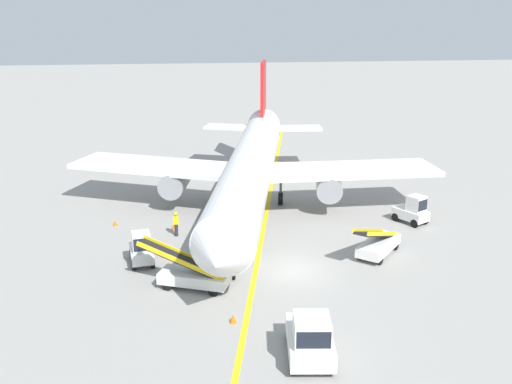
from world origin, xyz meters
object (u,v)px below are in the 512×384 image
Objects in this scene: belt_loader_forward_hold at (378,243)px; safety_cone_nose_left at (115,223)px; airliner at (251,166)px; safety_cone_wingtip_left at (174,226)px; baggage_tug_by_cargo_door at (412,211)px; belt_loader_aft_hold at (192,274)px; ground_crew_marshaller at (176,223)px; safety_cone_nose_right at (233,319)px; pushback_tug at (310,338)px; baggage_tug_near_wing at (141,250)px.

belt_loader_forward_hold reaches higher than safety_cone_nose_left.
airliner is 7.48m from safety_cone_wingtip_left.
airliner is at bearing 11.80° from safety_cone_nose_left.
safety_cone_nose_left is 1.00× the size of safety_cone_wingtip_left.
belt_loader_forward_hold reaches higher than baggage_tug_by_cargo_door.
belt_loader_aft_hold reaches higher than ground_crew_marshaller.
ground_crew_marshaller is 5.05m from safety_cone_nose_left.
safety_cone_nose_left is 4.32m from safety_cone_wingtip_left.
airliner is 7.66× the size of belt_loader_forward_hold.
safety_cone_nose_right is (-14.07, -11.90, -0.71)m from baggage_tug_by_cargo_door.
baggage_tug_by_cargo_door reaches higher than safety_cone_nose_right.
baggage_tug_near_wing is at bearing 124.91° from pushback_tug.
airliner is at bearing 68.52° from belt_loader_aft_hold.
safety_cone_wingtip_left is at bearing 175.94° from baggage_tug_by_cargo_door.
baggage_tug_near_wing is 4.53m from belt_loader_aft_hold.
baggage_tug_by_cargo_door is 6.71m from belt_loader_forward_hold.
airliner is 10.68m from safety_cone_nose_left.
ground_crew_marshaller reaches higher than safety_cone_nose_right.
safety_cone_wingtip_left is (-12.46, 6.29, -0.56)m from belt_loader_forward_hold.
airliner is 79.63× the size of safety_cone_nose_left.
airliner is 12.84× the size of baggage_tug_by_cargo_door.
baggage_tug_by_cargo_door is (10.98, -4.57, -2.49)m from airliner.
baggage_tug_by_cargo_door is at bearing 13.11° from baggage_tug_near_wing.
baggage_tug_by_cargo_door is at bearing 40.23° from safety_cone_nose_right.
belt_loader_forward_hold reaches higher than pushback_tug.
airliner is 13.63m from belt_loader_aft_hold.
safety_cone_wingtip_left is at bearing 96.69° from ground_crew_marshaller.
ground_crew_marshaller is 1.48m from safety_cone_wingtip_left.
baggage_tug_near_wing reaches higher than safety_cone_wingtip_left.
airliner is at bearing 39.36° from ground_crew_marshaller.
belt_loader_aft_hold reaches higher than pushback_tug.
airliner is 12.10m from baggage_tug_near_wing.
baggage_tug_near_wing is (-7.66, 10.98, -0.07)m from pushback_tug.
baggage_tug_by_cargo_door is 6.20× the size of safety_cone_nose_right.
belt_loader_forward_hold is (6.71, 10.26, -0.22)m from pushback_tug.
safety_cone_wingtip_left is at bearing 153.23° from belt_loader_forward_hold.
pushback_tug is 16.24m from ground_crew_marshaller.
safety_cone_nose_left is at bearing 155.43° from belt_loader_forward_hold.
belt_loader_aft_hold is 7.81m from ground_crew_marshaller.
baggage_tug_by_cargo_door is at bearing -6.78° from safety_cone_nose_left.
safety_cone_wingtip_left is (-16.84, 1.19, -0.71)m from baggage_tug_by_cargo_door.
pushback_tug is 13.39m from baggage_tug_near_wing.
airliner is 12.00m from belt_loader_forward_hold.
ground_crew_marshaller reaches higher than safety_cone_wingtip_left.
belt_loader_forward_hold and belt_loader_aft_hold have the same top height.
pushback_tug is at bearing -57.35° from belt_loader_aft_hold.
baggage_tug_by_cargo_door is 21.11m from safety_cone_nose_left.
baggage_tug_near_wing is 0.56× the size of belt_loader_forward_hold.
safety_cone_nose_left is (-2.20, 6.86, -0.71)m from baggage_tug_near_wing.
safety_cone_nose_right is (-3.09, -16.47, -3.20)m from airliner.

